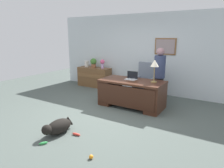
% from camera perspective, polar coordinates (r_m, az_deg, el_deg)
% --- Properties ---
extents(ground_plane, '(12.00, 12.00, 0.00)m').
position_cam_1_polar(ground_plane, '(5.15, -2.36, -8.73)').
color(ground_plane, '#4C5651').
extents(back_wall, '(7.00, 0.16, 2.70)m').
position_cam_1_polar(back_wall, '(7.10, 9.40, 8.55)').
color(back_wall, silver).
rests_on(back_wall, ground_plane).
extents(desk, '(1.77, 0.89, 0.76)m').
position_cam_1_polar(desk, '(5.61, 5.54, -2.45)').
color(desk, '#422316').
rests_on(desk, ground_plane).
extents(credenza, '(1.33, 0.50, 0.75)m').
position_cam_1_polar(credenza, '(7.88, -5.09, 2.01)').
color(credenza, brown).
rests_on(credenza, ground_plane).
extents(armchair, '(0.60, 0.59, 1.13)m').
position_cam_1_polar(armchair, '(6.45, 9.54, 0.39)').
color(armchair, slate).
rests_on(armchair, ground_plane).
extents(person_standing, '(0.32, 0.32, 1.63)m').
position_cam_1_polar(person_standing, '(5.90, 13.37, 2.34)').
color(person_standing, '#262323').
rests_on(person_standing, ground_plane).
extents(dog_lying, '(0.36, 0.75, 0.30)m').
position_cam_1_polar(dog_lying, '(4.29, -15.33, -11.77)').
color(dog_lying, black).
rests_on(dog_lying, ground_plane).
extents(laptop, '(0.32, 0.22, 0.22)m').
position_cam_1_polar(laptop, '(5.66, 5.62, 1.88)').
color(laptop, '#B2B5BA').
rests_on(laptop, desk).
extents(desk_lamp, '(0.22, 0.22, 0.60)m').
position_cam_1_polar(desk_lamp, '(5.33, 12.11, 5.44)').
color(desk_lamp, '#9E8447').
rests_on(desk_lamp, desk).
extents(vase_with_flowers, '(0.17, 0.17, 0.34)m').
position_cam_1_polar(vase_with_flowers, '(7.56, -2.76, 6.02)').
color(vase_with_flowers, '#BD9BD1').
rests_on(vase_with_flowers, credenza).
extents(vase_empty, '(0.16, 0.16, 0.25)m').
position_cam_1_polar(vase_empty, '(8.02, -7.31, 5.77)').
color(vase_empty, silver).
rests_on(vase_empty, credenza).
extents(potted_plant, '(0.24, 0.24, 0.36)m').
position_cam_1_polar(potted_plant, '(7.80, -5.33, 6.16)').
color(potted_plant, brown).
rests_on(potted_plant, credenza).
extents(dog_toy_ball, '(0.07, 0.07, 0.07)m').
position_cam_1_polar(dog_toy_ball, '(3.48, -6.01, -20.03)').
color(dog_toy_ball, orange).
rests_on(dog_toy_ball, ground_plane).
extents(dog_toy_bone, '(0.20, 0.07, 0.05)m').
position_cam_1_polar(dog_toy_bone, '(4.21, -10.21, -13.98)').
color(dog_toy_bone, '#E53F33').
rests_on(dog_toy_bone, ground_plane).
extents(dog_toy_plush, '(0.13, 0.16, 0.05)m').
position_cam_1_polar(dog_toy_plush, '(4.05, -19.07, -15.71)').
color(dog_toy_plush, green).
rests_on(dog_toy_plush, ground_plane).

